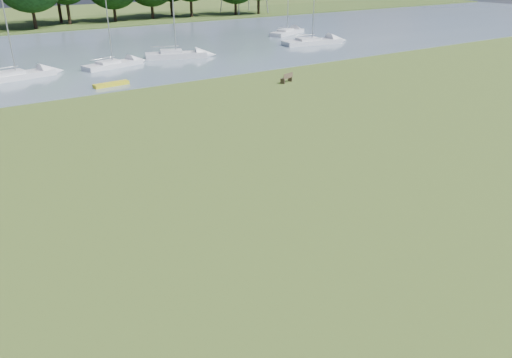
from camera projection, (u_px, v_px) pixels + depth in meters
ground at (257, 192)px, 22.71m from camera, size 220.00×220.00×0.00m
river at (41, 57)px, 54.51m from camera, size 220.00×40.00×0.10m
riverbank_bench at (287, 78)px, 42.88m from camera, size 1.41×0.83×0.83m
kayak at (111, 84)px, 41.63m from camera, size 3.05×1.01×0.30m
sailboat_1 at (175, 53)px, 53.48m from camera, size 6.70×3.98×9.03m
sailboat_3 at (112, 63)px, 48.86m from camera, size 6.24×3.18×7.48m
sailboat_4 at (287, 31)px, 70.49m from camera, size 6.92×4.37×8.32m
sailboat_6 at (312, 40)px, 62.25m from camera, size 7.88×3.25×9.87m
sailboat_7 at (15, 74)px, 43.96m from camera, size 6.73×3.02×7.72m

